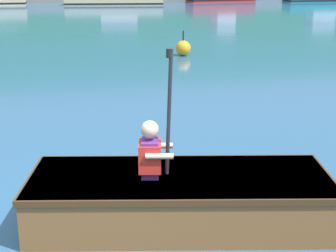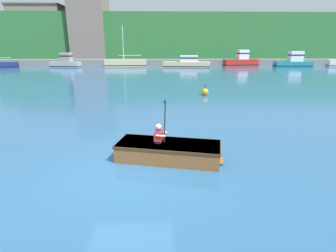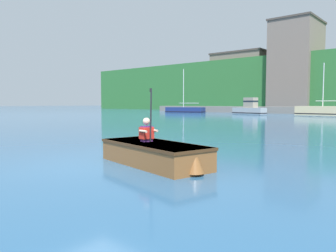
# 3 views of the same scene
# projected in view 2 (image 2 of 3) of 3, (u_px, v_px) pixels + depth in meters

# --- Properties ---
(ground_plane) EXTENTS (300.00, 300.00, 0.00)m
(ground_plane) POSITION_uv_depth(u_px,v_px,m) (126.00, 174.00, 6.69)
(ground_plane) COLOR #28567F
(shoreline_ridge) EXTENTS (120.00, 20.00, 9.26)m
(shoreline_ridge) POSITION_uv_depth(u_px,v_px,m) (156.00, 38.00, 60.24)
(shoreline_ridge) COLOR #2D6B33
(shoreline_ridge) RESTS_ON ground
(waterfront_warehouse_left) EXTENTS (10.30, 8.50, 10.76)m
(waterfront_warehouse_left) POSITION_uv_depth(u_px,v_px,m) (43.00, 34.00, 54.55)
(waterfront_warehouse_left) COLOR #75665B
(waterfront_warehouse_left) RESTS_ON ground
(waterfront_office_block_center) EXTENTS (6.87, 8.83, 14.82)m
(waterfront_office_block_center) POSITION_uv_depth(u_px,v_px,m) (90.00, 23.00, 52.61)
(waterfront_office_block_center) COLOR #75665B
(waterfront_office_block_center) RESTS_ON ground
(marina_dock) EXTENTS (63.04, 2.40, 0.90)m
(marina_dock) POSITION_uv_depth(u_px,v_px,m) (154.00, 62.00, 43.64)
(marina_dock) COLOR slate
(marina_dock) RESTS_ON ground
(moored_boat_dock_west_end) EXTENTS (5.51, 1.95, 2.27)m
(moored_boat_dock_west_end) POSITION_uv_depth(u_px,v_px,m) (294.00, 61.00, 39.66)
(moored_boat_dock_west_end) COLOR #197A84
(moored_boat_dock_west_end) RESTS_ON ground
(moored_boat_dock_west_inner) EXTENTS (7.18, 3.11, 1.68)m
(moored_boat_dock_west_inner) POSITION_uv_depth(u_px,v_px,m) (187.00, 63.00, 39.17)
(moored_boat_dock_west_inner) COLOR #CCB789
(moored_boat_dock_west_inner) RESTS_ON ground
(moored_boat_dock_center_far) EXTENTS (4.75, 2.30, 2.10)m
(moored_boat_dock_center_far) POSITION_uv_depth(u_px,v_px,m) (66.00, 62.00, 38.85)
(moored_boat_dock_center_far) COLOR #9EA3A8
(moored_boat_dock_center_far) RESTS_ON ground
(moored_boat_dock_east_inner) EXTENTS (5.54, 2.23, 2.45)m
(moored_boat_dock_east_inner) POSITION_uv_depth(u_px,v_px,m) (241.00, 61.00, 41.36)
(moored_boat_dock_east_inner) COLOR red
(moored_boat_dock_east_inner) RESTS_ON ground
(moored_boat_dock_east_end) EXTENTS (6.30, 2.23, 5.96)m
(moored_boat_dock_east_end) POSITION_uv_depth(u_px,v_px,m) (126.00, 63.00, 40.43)
(moored_boat_dock_east_end) COLOR #CCB789
(moored_boat_dock_east_end) RESTS_ON ground
(rowboat_foreground) EXTENTS (3.11, 1.73, 0.50)m
(rowboat_foreground) POSITION_uv_depth(u_px,v_px,m) (170.00, 150.00, 7.44)
(rowboat_foreground) COLOR brown
(rowboat_foreground) RESTS_ON ground
(person_paddler) EXTENTS (0.39, 0.40, 1.22)m
(person_paddler) POSITION_uv_depth(u_px,v_px,m) (159.00, 134.00, 7.36)
(person_paddler) COLOR #592672
(person_paddler) RESTS_ON rowboat_foreground
(channel_buoy) EXTENTS (0.44, 0.44, 0.72)m
(channel_buoy) POSITION_uv_depth(u_px,v_px,m) (205.00, 92.00, 17.11)
(channel_buoy) COLOR orange
(channel_buoy) RESTS_ON ground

